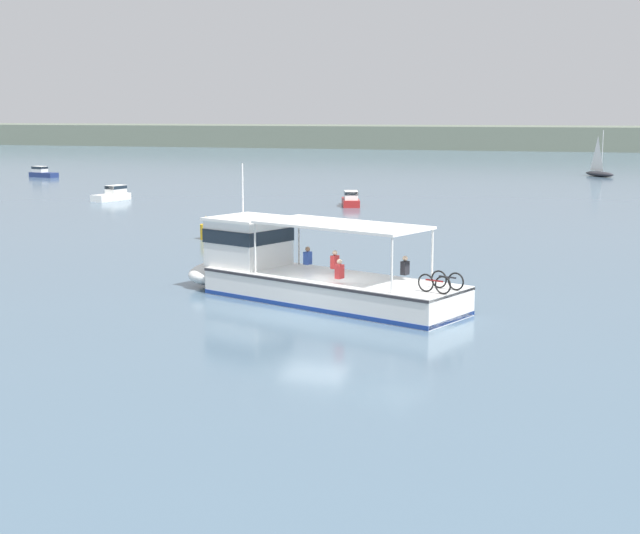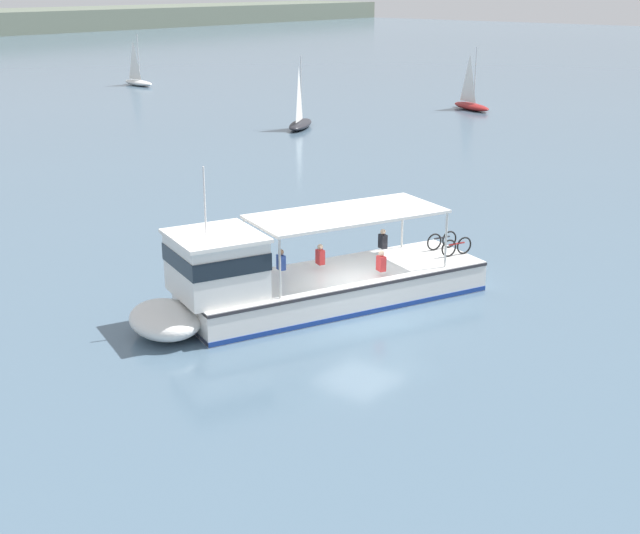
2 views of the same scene
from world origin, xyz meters
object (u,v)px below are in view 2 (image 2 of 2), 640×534
(ferry_main, at_px, (294,282))
(sailboat_far_left, at_px, (300,121))
(sailboat_horizon_west, at_px, (138,81))
(sailboat_far_right, at_px, (471,104))

(ferry_main, relative_size, sailboat_far_left, 2.40)
(ferry_main, xyz_separation_m, sailboat_horizon_west, (38.56, 57.33, -0.47))
(sailboat_far_left, height_order, sailboat_far_right, same)
(sailboat_far_left, relative_size, sailboat_far_right, 1.00)
(sailboat_far_right, bearing_deg, sailboat_far_left, 164.42)
(sailboat_far_left, bearing_deg, ferry_main, -138.75)
(ferry_main, distance_m, sailboat_horizon_west, 69.09)
(sailboat_far_left, relative_size, sailboat_horizon_west, 1.00)
(sailboat_horizon_west, bearing_deg, ferry_main, -123.92)
(sailboat_far_left, bearing_deg, sailboat_far_right, -15.58)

